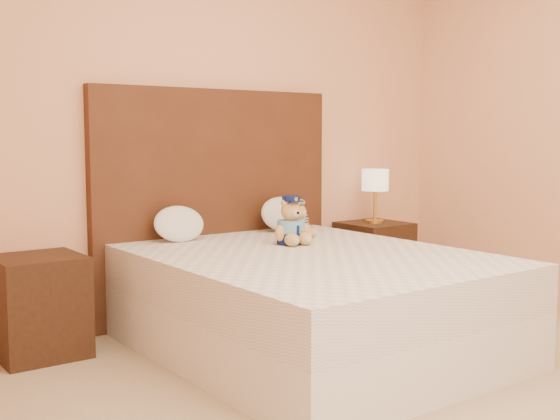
% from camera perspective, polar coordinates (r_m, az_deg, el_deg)
% --- Properties ---
extents(ground, '(4.00, 4.50, 0.00)m').
position_cam_1_polar(ground, '(3.22, 16.55, -16.01)').
color(ground, tan).
rests_on(ground, ground).
extents(bed, '(1.60, 2.00, 0.55)m').
position_cam_1_polar(bed, '(3.94, 2.53, -7.48)').
color(bed, white).
rests_on(bed, ground).
extents(headboard, '(1.75, 0.08, 1.50)m').
position_cam_1_polar(headboard, '(4.68, -5.20, 0.55)').
color(headboard, '#492616').
rests_on(headboard, ground).
extents(nightstand_left, '(0.45, 0.45, 0.55)m').
position_cam_1_polar(nightstand_left, '(4.06, -18.98, -7.39)').
color(nightstand_left, '#321D10').
rests_on(nightstand_left, ground).
extents(nightstand_right, '(0.45, 0.45, 0.55)m').
position_cam_1_polar(nightstand_right, '(5.33, 7.65, -3.95)').
color(nightstand_right, '#321D10').
rests_on(nightstand_right, ground).
extents(lamp, '(0.20, 0.20, 0.40)m').
position_cam_1_polar(lamp, '(5.27, 7.74, 2.21)').
color(lamp, gold).
rests_on(lamp, nightstand_right).
extents(teddy_police, '(0.26, 0.25, 0.29)m').
position_cam_1_polar(teddy_police, '(4.18, 0.90, -0.85)').
color(teddy_police, '#B58546').
rests_on(teddy_police, bed).
extents(teddy_prisoner, '(0.26, 0.26, 0.23)m').
position_cam_1_polar(teddy_prisoner, '(4.46, 1.51, -0.80)').
color(teddy_prisoner, '#B58546').
rests_on(teddy_prisoner, bed).
extents(pillow_left, '(0.34, 0.22, 0.24)m').
position_cam_1_polar(pillow_left, '(4.35, -8.21, -0.98)').
color(pillow_left, white).
rests_on(pillow_left, bed).
extents(pillow_right, '(0.36, 0.23, 0.25)m').
position_cam_1_polar(pillow_right, '(4.77, 0.30, -0.20)').
color(pillow_right, white).
rests_on(pillow_right, bed).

